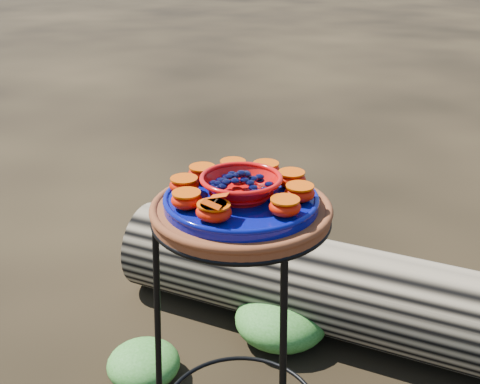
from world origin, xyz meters
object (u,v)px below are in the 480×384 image
Objects in this scene: red_bowl at (241,187)px; driftwood_log at (362,295)px; terracotta_saucer at (241,213)px; cobalt_plate at (241,201)px; plant_stand at (241,346)px.

red_bowl is 0.10× the size of driftwood_log.
cobalt_plate is at bearing 0.00° from terracotta_saucer.
cobalt_plate is (0.00, 0.00, 0.39)m from plant_stand.
plant_stand is 0.37m from terracotta_saucer.
cobalt_plate is at bearing 0.00° from red_bowl.
terracotta_saucer reaches higher than driftwood_log.
driftwood_log is (0.06, 0.65, -0.58)m from cobalt_plate.
driftwood_log is (0.06, 0.65, -0.19)m from plant_stand.
terracotta_saucer is at bearing 0.00° from plant_stand.
plant_stand is at bearing 0.00° from red_bowl.
terracotta_saucer is 0.06m from red_bowl.
red_bowl reaches higher than plant_stand.
red_bowl is (0.00, 0.00, 0.04)m from cobalt_plate.
terracotta_saucer is at bearing 0.00° from red_bowl.
cobalt_plate is at bearing 0.00° from plant_stand.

